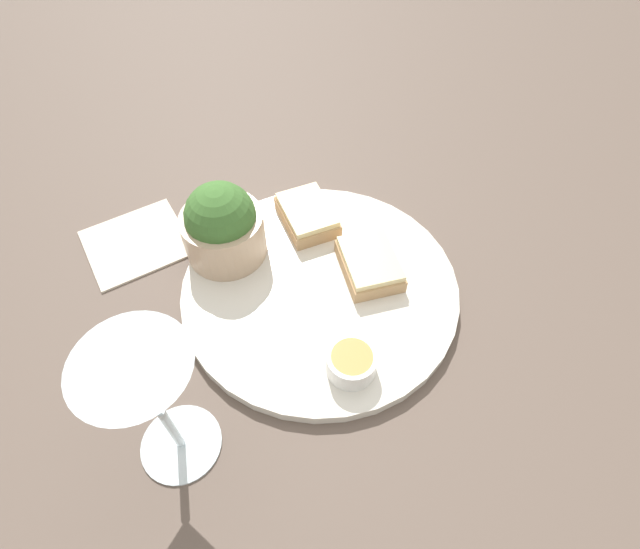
# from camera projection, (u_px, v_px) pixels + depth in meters

# --- Properties ---
(ground_plane) EXTENTS (4.00, 4.00, 0.00)m
(ground_plane) POSITION_uv_depth(u_px,v_px,m) (320.00, 292.00, 0.59)
(ground_plane) COLOR brown
(dinner_plate) EXTENTS (0.32, 0.32, 0.01)m
(dinner_plate) POSITION_uv_depth(u_px,v_px,m) (320.00, 288.00, 0.59)
(dinner_plate) COLOR silver
(dinner_plate) RESTS_ON ground_plane
(salad_bowl) EXTENTS (0.10, 0.10, 0.10)m
(salad_bowl) POSITION_uv_depth(u_px,v_px,m) (222.00, 226.00, 0.58)
(salad_bowl) COLOR tan
(salad_bowl) RESTS_ON dinner_plate
(sauce_ramekin) EXTENTS (0.05, 0.05, 0.03)m
(sauce_ramekin) POSITION_uv_depth(u_px,v_px,m) (351.00, 362.00, 0.50)
(sauce_ramekin) COLOR white
(sauce_ramekin) RESTS_ON dinner_plate
(cheese_toast_near) EXTENTS (0.09, 0.07, 0.03)m
(cheese_toast_near) POSITION_uv_depth(u_px,v_px,m) (370.00, 265.00, 0.58)
(cheese_toast_near) COLOR tan
(cheese_toast_near) RESTS_ON dinner_plate
(cheese_toast_far) EXTENTS (0.09, 0.06, 0.03)m
(cheese_toast_far) POSITION_uv_depth(u_px,v_px,m) (307.00, 215.00, 0.63)
(cheese_toast_far) COLOR tan
(cheese_toast_far) RESTS_ON dinner_plate
(wine_glass) EXTENTS (0.09, 0.09, 0.17)m
(wine_glass) POSITION_uv_depth(u_px,v_px,m) (148.00, 393.00, 0.39)
(wine_glass) COLOR silver
(wine_glass) RESTS_ON ground_plane
(napkin) EXTENTS (0.13, 0.14, 0.01)m
(napkin) POSITION_uv_depth(u_px,v_px,m) (136.00, 242.00, 0.64)
(napkin) COLOR beige
(napkin) RESTS_ON ground_plane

